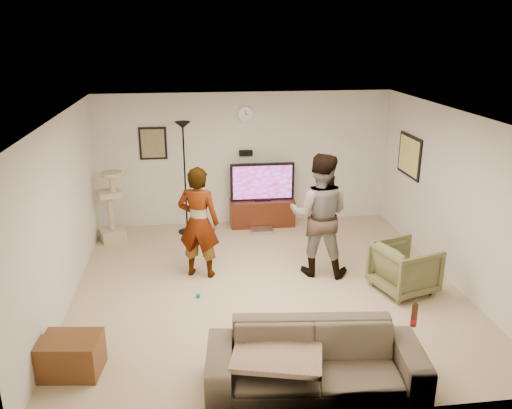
{
  "coord_description": "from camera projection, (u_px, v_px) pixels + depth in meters",
  "views": [
    {
      "loc": [
        -1.02,
        -6.74,
        3.57
      ],
      "look_at": [
        -0.13,
        0.2,
        1.2
      ],
      "focal_mm": 36.36,
      "sensor_mm": 36.0,
      "label": 1
    }
  ],
  "objects": [
    {
      "name": "floor",
      "position": [
        266.0,
        287.0,
        7.6
      ],
      "size": [
        5.5,
        5.5,
        0.02
      ],
      "primitive_type": "cube",
      "color": "tan",
      "rests_on": "ground"
    },
    {
      "name": "ceiling",
      "position": [
        268.0,
        115.0,
        6.8
      ],
      "size": [
        5.5,
        5.5,
        0.02
      ],
      "primitive_type": "cube",
      "color": "white",
      "rests_on": "wall_back"
    },
    {
      "name": "wall_back",
      "position": [
        245.0,
        159.0,
        9.78
      ],
      "size": [
        5.5,
        0.04,
        2.5
      ],
      "primitive_type": "cube",
      "color": "beige",
      "rests_on": "floor"
    },
    {
      "name": "wall_front",
      "position": [
        312.0,
        304.0,
        4.62
      ],
      "size": [
        5.5,
        0.04,
        2.5
      ],
      "primitive_type": "cube",
      "color": "beige",
      "rests_on": "floor"
    },
    {
      "name": "wall_left",
      "position": [
        62.0,
        214.0,
        6.87
      ],
      "size": [
        0.04,
        5.5,
        2.5
      ],
      "primitive_type": "cube",
      "color": "beige",
      "rests_on": "floor"
    },
    {
      "name": "wall_right",
      "position": [
        454.0,
        198.0,
        7.53
      ],
      "size": [
        0.04,
        5.5,
        2.5
      ],
      "primitive_type": "cube",
      "color": "beige",
      "rests_on": "floor"
    },
    {
      "name": "wall_clock",
      "position": [
        245.0,
        114.0,
        9.48
      ],
      "size": [
        0.26,
        0.04,
        0.26
      ],
      "primitive_type": "cylinder",
      "rotation": [
        1.57,
        0.0,
        0.0
      ],
      "color": "silver",
      "rests_on": "wall_back"
    },
    {
      "name": "wall_speaker",
      "position": [
        246.0,
        153.0,
        9.69
      ],
      "size": [
        0.25,
        0.1,
        0.1
      ],
      "primitive_type": "cube",
      "color": "black",
      "rests_on": "wall_back"
    },
    {
      "name": "picture_back",
      "position": [
        153.0,
        143.0,
        9.45
      ],
      "size": [
        0.42,
        0.03,
        0.52
      ],
      "primitive_type": "cube",
      "color": "olive",
      "rests_on": "wall_back"
    },
    {
      "name": "picture_right",
      "position": [
        409.0,
        156.0,
        8.95
      ],
      "size": [
        0.03,
        0.78,
        0.62
      ],
      "primitive_type": "cube",
      "color": "#D4CC69",
      "rests_on": "wall_right"
    },
    {
      "name": "tv_stand",
      "position": [
        262.0,
        212.0,
        9.91
      ],
      "size": [
        1.21,
        0.45,
        0.51
      ],
      "primitive_type": "cube",
      "color": "#3E1A0C",
      "rests_on": "floor"
    },
    {
      "name": "console_box",
      "position": [
        262.0,
        231.0,
        9.6
      ],
      "size": [
        0.4,
        0.3,
        0.07
      ],
      "primitive_type": "cube",
      "color": "#BBBBBD",
      "rests_on": "floor"
    },
    {
      "name": "tv",
      "position": [
        262.0,
        182.0,
        9.71
      ],
      "size": [
        1.2,
        0.08,
        0.71
      ],
      "primitive_type": "cube",
      "color": "black",
      "rests_on": "tv_stand"
    },
    {
      "name": "tv_screen",
      "position": [
        263.0,
        182.0,
        9.67
      ],
      "size": [
        1.11,
        0.01,
        0.63
      ],
      "primitive_type": "cube",
      "color": "#8B43E8",
      "rests_on": "tv"
    },
    {
      "name": "floor_lamp",
      "position": [
        185.0,
        179.0,
        9.3
      ],
      "size": [
        0.32,
        0.32,
        2.06
      ],
      "primitive_type": "cylinder",
      "color": "black",
      "rests_on": "floor"
    },
    {
      "name": "cat_tree",
      "position": [
        110.0,
        206.0,
        9.06
      ],
      "size": [
        0.53,
        0.53,
        1.28
      ],
      "primitive_type": "cube",
      "rotation": [
        0.0,
        0.0,
        0.37
      ],
      "color": "tan",
      "rests_on": "floor"
    },
    {
      "name": "person_left",
      "position": [
        199.0,
        222.0,
        7.68
      ],
      "size": [
        0.72,
        0.58,
        1.71
      ],
      "primitive_type": "imported",
      "rotation": [
        0.0,
        0.0,
        2.82
      ],
      "color": "#AEAEAE",
      "rests_on": "floor"
    },
    {
      "name": "person_right",
      "position": [
        319.0,
        215.0,
        7.74
      ],
      "size": [
        1.09,
        0.96,
        1.88
      ],
      "primitive_type": "imported",
      "rotation": [
        0.0,
        0.0,
        2.83
      ],
      "color": "teal",
      "rests_on": "floor"
    },
    {
      "name": "sofa",
      "position": [
        315.0,
        360.0,
        5.36
      ],
      "size": [
        2.32,
        1.1,
        0.65
      ],
      "primitive_type": "imported",
      "rotation": [
        0.0,
        0.0,
        -0.1
      ],
      "color": "brown",
      "rests_on": "floor"
    },
    {
      "name": "throw_blanket",
      "position": [
        278.0,
        354.0,
        5.27
      ],
      "size": [
        1.05,
        0.9,
        0.06
      ],
      "primitive_type": "cube",
      "rotation": [
        0.0,
        0.0,
        -0.25
      ],
      "color": "tan",
      "rests_on": "sofa"
    },
    {
      "name": "beer_bottle",
      "position": [
        414.0,
        315.0,
        5.34
      ],
      "size": [
        0.06,
        0.06,
        0.25
      ],
      "primitive_type": "cylinder",
      "color": "#411D0F",
      "rests_on": "sofa"
    },
    {
      "name": "armchair",
      "position": [
        405.0,
        268.0,
        7.36
      ],
      "size": [
        0.97,
        0.95,
        0.71
      ],
      "primitive_type": "imported",
      "rotation": [
        0.0,
        0.0,
        1.86
      ],
      "color": "brown",
      "rests_on": "floor"
    },
    {
      "name": "side_table",
      "position": [
        71.0,
        355.0,
        5.63
      ],
      "size": [
        0.68,
        0.55,
        0.42
      ],
      "primitive_type": "cube",
      "rotation": [
        0.0,
        0.0,
        -0.12
      ],
      "color": "#512D14",
      "rests_on": "floor"
    },
    {
      "name": "toy_ball",
      "position": [
        198.0,
        296.0,
        7.26
      ],
      "size": [
        0.07,
        0.07,
        0.07
      ],
      "primitive_type": "sphere",
      "color": "#007496",
      "rests_on": "floor"
    }
  ]
}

